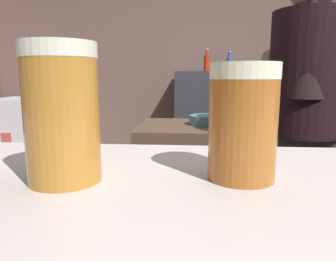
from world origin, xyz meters
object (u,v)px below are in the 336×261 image
bartender (303,120)px  pint_glass_far (243,122)px  bottle_soy (207,63)px  mixing_bowl (206,120)px  pint_glass_near (62,114)px  bottle_olive_oil (229,64)px  mini_fridge (32,145)px  chefs_knife (326,127)px

bartender → pint_glass_far: bartender is taller
pint_glass_far → bottle_soy: size_ratio=0.59×
bartender → mixing_bowl: bartender is taller
bartender → bottle_soy: (-0.38, 1.72, 0.33)m
mixing_bowl → bottle_soy: 1.31m
pint_glass_near → bottle_olive_oil: (0.52, 2.94, 0.16)m
mini_fridge → mixing_bowl: mini_fridge is taller
mixing_bowl → bottle_olive_oil: 1.38m
bottle_soy → chefs_knife: bearing=-63.2°
bartender → pint_glass_near: 1.36m
bottle_soy → bottle_olive_oil: 0.23m
bartender → bottle_olive_oil: (-0.15, 1.77, 0.33)m
chefs_knife → pint_glass_far: pint_glass_far is taller
mini_fridge → chefs_knife: 2.76m
pint_glass_far → mixing_bowl: bearing=88.6°
chefs_knife → bottle_soy: bottle_soy is taller
mini_fridge → chefs_knife: mini_fridge is taller
bartender → chefs_knife: bartender is taller
bartender → bottle_soy: size_ratio=7.66×
mini_fridge → bottle_olive_oil: 2.21m
mixing_bowl → pint_glass_far: (-0.04, -1.63, 0.23)m
pint_glass_far → bottle_soy: (0.09, 2.87, 0.18)m
chefs_knife → bottle_olive_oil: bearing=127.3°
pint_glass_far → bottle_olive_oil: bearing=83.8°
bottle_olive_oil → bottle_soy: bearing=-168.6°
bartender → chefs_knife: 0.50m
bartender → pint_glass_far: bearing=175.9°
bartender → pint_glass_far: size_ratio=12.88×
mini_fridge → pint_glass_near: pint_glass_near is taller
pint_glass_far → chefs_knife: bearing=64.1°
mini_fridge → bottle_soy: bottle_soy is taller
pint_glass_near → bottle_soy: bearing=84.3°
chefs_knife → pint_glass_near: (-0.95, -1.58, 0.27)m
mixing_bowl → pint_glass_far: size_ratio=1.65×
mini_fridge → bartender: size_ratio=0.57×
mini_fridge → chefs_knife: (2.48, -1.14, 0.41)m
mixing_bowl → chefs_knife: size_ratio=0.91×
pint_glass_near → chefs_knife: bearing=58.9°
bartender → pint_glass_near: size_ratio=11.11×
chefs_knife → bartender: bearing=-105.3°
pint_glass_near → mixing_bowl: bearing=81.8°
pint_glass_near → bottle_soy: bottle_soy is taller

